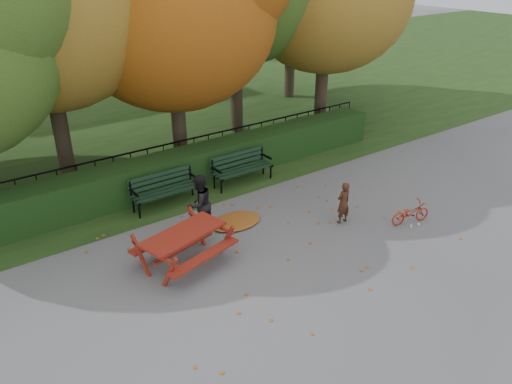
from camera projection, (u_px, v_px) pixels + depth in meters
ground at (294, 252)px, 11.10m from camera, size 90.00×90.00×0.00m
grass_strip at (84, 105)px, 21.28m from camera, size 90.00×90.00×0.00m
hedge at (193, 166)px, 14.15m from camera, size 13.00×0.90×1.00m
iron_fence at (180, 156)px, 14.71m from camera, size 14.00×0.04×1.02m
bench_left at (164, 187)px, 12.88m from camera, size 1.80×0.57×0.88m
bench_right at (241, 166)px, 14.14m from camera, size 1.80×0.57×0.88m
picnic_table at (184, 240)px, 10.41m from camera, size 2.11×1.85×0.88m
leaf_pile at (236, 221)px, 12.24m from camera, size 1.55×1.29×0.09m
leaf_scatter at (286, 246)px, 11.31m from camera, size 9.00×5.70×0.01m
child at (343, 203)px, 12.06m from camera, size 0.39×0.26×1.07m
adult at (199, 204)px, 11.61m from camera, size 0.82×0.71×1.45m
bicycle at (410, 213)px, 12.14m from camera, size 1.11×0.62×0.55m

